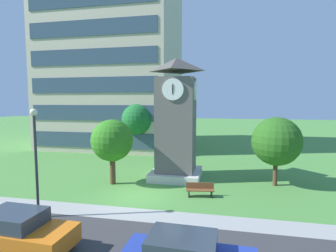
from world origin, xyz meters
TOP-DOWN VIEW (x-y plane):
  - ground_plane at (0.00, 0.00)m, footprint 160.00×160.00m
  - kerb_strip at (0.00, -2.63)m, footprint 120.00×1.60m
  - office_building at (-9.44, 18.78)m, footprint 16.94×12.87m
  - clock_tower at (1.75, 4.66)m, footprint 3.89×3.89m
  - park_bench at (3.99, 0.80)m, footprint 1.85×0.74m
  - street_lamp at (-4.18, -3.98)m, footprint 0.36×0.36m
  - tree_by_building at (-2.60, 2.15)m, footprint 3.09×3.09m
  - tree_streetside at (9.16, 4.18)m, footprint 3.51×3.51m
  - tree_near_tower at (-4.14, 12.67)m, footprint 3.51×3.51m
  - parked_car_orange at (-2.77, -7.00)m, footprint 4.57×2.17m

SIDE VIEW (x-z plane):
  - ground_plane at x=0.00m, z-range 0.00..0.00m
  - kerb_strip at x=0.00m, z-range 0.00..0.01m
  - park_bench at x=3.99m, z-range 0.02..0.90m
  - parked_car_orange at x=-2.77m, z-range 0.02..1.71m
  - tree_by_building at x=-2.60m, z-range 0.84..5.66m
  - tree_streetside at x=9.16m, z-range 0.74..5.76m
  - street_lamp at x=-4.18m, z-range 0.70..6.46m
  - tree_near_tower at x=-4.14m, z-range 1.16..7.00m
  - clock_tower at x=1.75m, z-range -0.54..8.94m
  - office_building at x=-9.44m, z-range 0.00..22.40m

